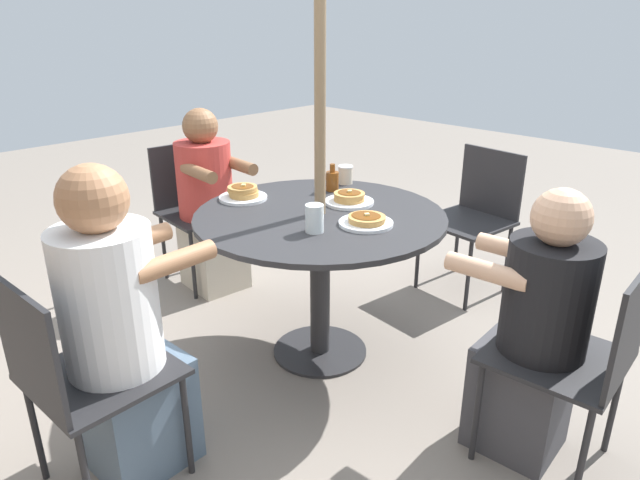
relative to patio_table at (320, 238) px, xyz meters
The scene contains 16 objects.
ground_plane 0.63m from the patio_table, ahead, with size 12.00×12.00×0.00m, color gray.
patio_table is the anchor object (origin of this frame).
umbrella_pole 0.39m from the patio_table, ahead, with size 0.05×0.05×2.03m, color #846B4C.
patio_chair_north 1.22m from the patio_table, 92.19° to the left, with size 0.47×0.47×0.86m.
diner_north 1.05m from the patio_table, 92.19° to the left, with size 0.35×0.51×1.19m.
patio_chair_east 1.22m from the patio_table, behind, with size 0.48×0.48×0.86m.
diner_east 1.05m from the patio_table, behind, with size 0.50×0.34×1.08m.
patio_chair_south 1.22m from the patio_table, 96.73° to the right, with size 0.50×0.50×0.86m.
patio_chair_west 1.22m from the patio_table, ahead, with size 0.49×0.49×0.86m.
diner_west 1.05m from the patio_table, ahead, with size 0.51×0.37×1.11m.
pancake_plate_a 0.29m from the patio_table, behind, with size 0.24×0.24×0.05m.
pancake_plate_b 0.25m from the patio_table, 90.28° to the right, with size 0.24×0.24×0.07m.
pancake_plate_c 0.47m from the patio_table, 14.75° to the left, with size 0.24×0.24×0.08m.
syrup_bottle 0.41m from the patio_table, 55.69° to the right, with size 0.09×0.07×0.14m.
coffee_cup 0.55m from the patio_table, 61.30° to the right, with size 0.08×0.08×0.10m.
drinking_glass_a 0.31m from the patio_table, 128.66° to the left, with size 0.08×0.08×0.12m, color silver.
Camera 1 is at (-1.75, 1.80, 1.62)m, focal length 32.00 mm.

